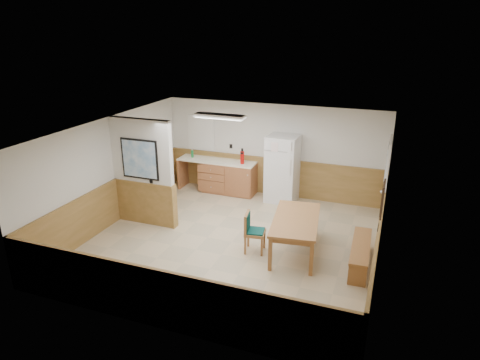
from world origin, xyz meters
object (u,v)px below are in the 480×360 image
at_px(dining_table, 296,223).
at_px(soap_bottle, 192,154).
at_px(dining_bench, 361,250).
at_px(dining_chair, 251,229).
at_px(refrigerator, 282,169).
at_px(fire_extinguisher, 242,157).

bearing_deg(dining_table, soap_bottle, 136.30).
bearing_deg(dining_bench, dining_table, 174.27).
bearing_deg(dining_table, dining_chair, -169.02).
relative_size(refrigerator, fire_extinguisher, 4.19).
xyz_separation_m(dining_table, fire_extinguisher, (-2.10, 2.56, 0.43)).
distance_m(dining_table, soap_bottle, 4.49).
height_order(refrigerator, fire_extinguisher, refrigerator).
xyz_separation_m(refrigerator, dining_bench, (2.30, -2.65, -0.54)).
xyz_separation_m(refrigerator, dining_chair, (0.13, -2.85, -0.39)).
xyz_separation_m(dining_bench, soap_bottle, (-4.94, 2.72, 0.66)).
bearing_deg(dining_table, refrigerator, 103.27).
relative_size(dining_bench, soap_bottle, 7.72).
distance_m(dining_bench, dining_chair, 2.18).
xyz_separation_m(refrigerator, dining_table, (0.98, -2.56, -0.23)).
xyz_separation_m(dining_chair, fire_extinguisher, (-1.25, 2.85, 0.59)).
bearing_deg(fire_extinguisher, refrigerator, 8.32).
xyz_separation_m(dining_table, dining_bench, (1.31, -0.09, -0.32)).
distance_m(dining_table, fire_extinguisher, 3.34).
relative_size(dining_chair, soap_bottle, 4.16).
bearing_deg(soap_bottle, dining_chair, -46.50).
bearing_deg(refrigerator, soap_bottle, -178.80).
bearing_deg(dining_bench, soap_bottle, 149.34).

